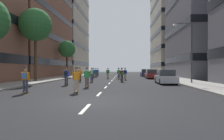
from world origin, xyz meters
name	(u,v)px	position (x,y,z in m)	size (l,w,h in m)	color
ground_plane	(114,78)	(0.00, 24.17, 0.00)	(145.03, 145.03, 0.00)	black
sidewalk_left	(64,77)	(-9.32, 27.19, 0.07)	(3.93, 66.47, 0.14)	#9E9991
sidewalk_right	(167,77)	(9.32, 27.19, 0.07)	(3.93, 66.47, 0.14)	#9E9991
lane_markings	(114,78)	(0.00, 25.50, 0.00)	(0.16, 57.20, 0.01)	silver
building_left_mid	(14,17)	(-19.95, 29.63, 11.79)	(17.44, 23.64, 23.40)	brown
building_left_far	(55,32)	(-19.95, 54.92, 13.35)	(17.44, 24.09, 26.51)	#BCB29E
building_right_mid	(222,17)	(19.95, 29.63, 11.24)	(17.44, 18.87, 22.30)	slate
building_right_far	(184,13)	(19.95, 54.92, 18.64)	(17.44, 22.25, 37.11)	#BCB29E
parked_car_near	(166,77)	(6.16, 12.40, 0.70)	(1.82, 4.40, 1.52)	#B2B7BF
parked_car_mid	(151,74)	(6.16, 24.09, 0.70)	(1.82, 4.40, 1.52)	maroon
parked_car_far	(145,73)	(6.16, 33.63, 0.70)	(1.82, 4.40, 1.52)	navy
street_tree_near	(35,25)	(-9.32, 14.89, 7.04)	(4.03, 4.03, 8.96)	#4C3823
street_tree_mid	(67,49)	(-9.32, 29.43, 5.37)	(3.24, 3.24, 6.90)	#4C3823
streetlamp_right	(188,46)	(8.56, 12.44, 4.14)	(2.13, 0.30, 6.50)	#3F3F44
skater_0	(125,73)	(1.83, 19.70, 1.02)	(0.56, 0.92, 1.78)	brown
skater_1	(92,74)	(-2.26, 14.73, 1.02)	(0.54, 0.91, 1.78)	brown
skater_2	(76,78)	(-1.67, 3.71, 0.98)	(0.55, 0.92, 1.78)	brown
skater_3	(96,72)	(-3.52, 28.06, 0.98)	(0.56, 0.92, 1.78)	brown
skater_4	(94,72)	(-3.60, 25.83, 1.02)	(0.57, 0.92, 1.78)	brown
skater_5	(77,72)	(-6.01, 23.35, 1.02)	(0.54, 0.90, 1.78)	brown
skater_6	(119,73)	(0.84, 22.17, 0.98)	(0.53, 0.90, 1.78)	brown
skater_7	(108,72)	(-0.96, 23.55, 1.02)	(0.55, 0.91, 1.78)	brown
skater_8	(98,72)	(-3.71, 32.54, 1.02)	(0.54, 0.91, 1.78)	brown
skater_9	(66,75)	(-4.03, 9.70, 1.02)	(0.53, 0.90, 1.78)	brown
skater_10	(80,74)	(-3.62, 14.14, 0.98)	(0.57, 0.92, 1.78)	brown
skater_11	(25,78)	(-4.97, 3.05, 1.02)	(0.55, 0.92, 1.78)	brown
skater_12	(87,76)	(-1.62, 7.64, 0.98)	(0.54, 0.91, 1.78)	brown
skater_13	(122,74)	(1.38, 15.56, 1.02)	(0.57, 0.92, 1.78)	brown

